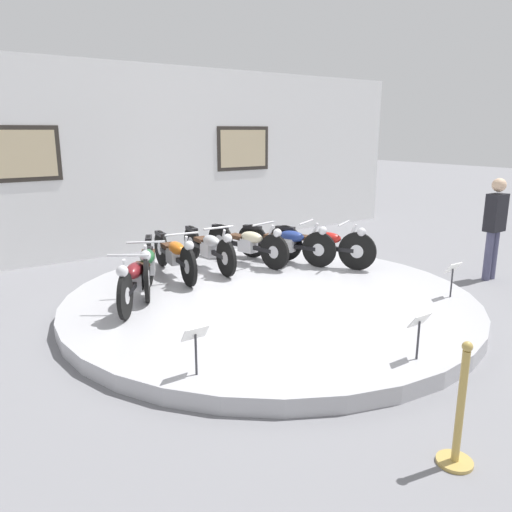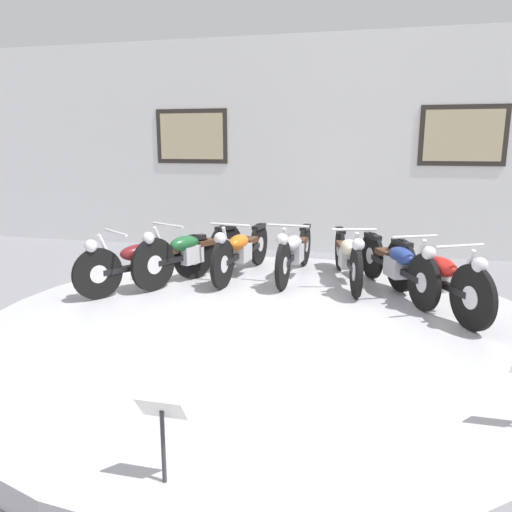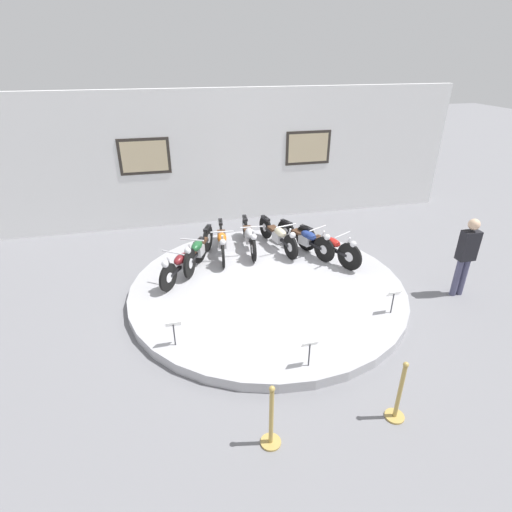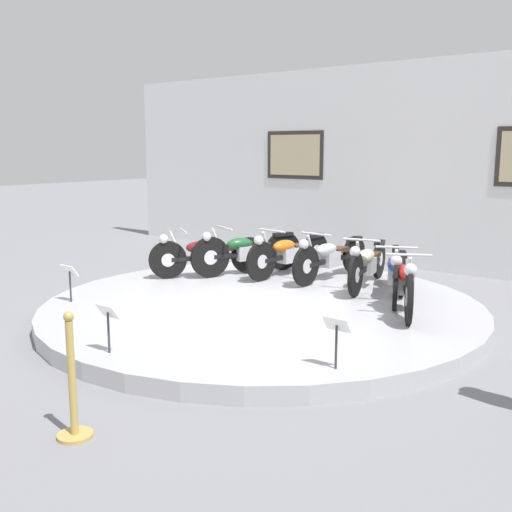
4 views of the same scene
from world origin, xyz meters
TOP-DOWN VIEW (x-y plane):
  - ground_plane at (0.00, 0.00)m, footprint 60.00×60.00m
  - display_platform at (0.00, 0.00)m, footprint 5.89×5.89m
  - back_wall at (0.00, 4.43)m, footprint 14.00×0.22m
  - motorcycle_maroon at (-1.71, 0.77)m, footprint 1.17×1.63m
  - motorcycle_green at (-1.32, 1.30)m, footprint 0.88×1.86m
  - motorcycle_orange at (-0.72, 1.65)m, footprint 0.54×1.97m
  - motorcycle_silver at (-0.00, 1.77)m, footprint 0.54×1.97m
  - motorcycle_cream at (0.72, 1.65)m, footprint 0.59×1.93m
  - motorcycle_blue at (1.33, 1.30)m, footprint 0.88×1.82m
  - motorcycle_red at (1.71, 0.77)m, footprint 0.97×1.81m
  - info_placard_front_left at (-2.06, -1.58)m, footprint 0.26×0.11m
  - info_placard_front_centre at (0.00, -2.60)m, footprint 0.26×0.11m
  - info_placard_front_right at (2.06, -1.58)m, footprint 0.26×0.11m
  - stanchion_post_right_of_entry at (0.92, -3.69)m, footprint 0.28×0.28m

SIDE VIEW (x-z plane):
  - ground_plane at x=0.00m, z-range 0.00..0.00m
  - display_platform at x=0.00m, z-range 0.00..0.19m
  - stanchion_post_right_of_entry at x=0.92m, z-range -0.17..0.86m
  - info_placard_front_left at x=-2.06m, z-range 0.31..0.82m
  - info_placard_front_centre at x=0.00m, z-range 0.31..0.82m
  - info_placard_front_right at x=2.06m, z-range 0.31..0.82m
  - motorcycle_maroon at x=-1.71m, z-range 0.18..0.96m
  - motorcycle_silver at x=0.00m, z-range 0.18..0.96m
  - motorcycle_cream at x=0.72m, z-range 0.18..0.96m
  - motorcycle_orange at x=-0.72m, z-range 0.18..0.97m
  - motorcycle_blue at x=1.33m, z-range 0.18..0.97m
  - motorcycle_red at x=1.71m, z-range 0.19..0.99m
  - motorcycle_green at x=-1.32m, z-range 0.19..0.99m
  - back_wall at x=0.00m, z-range 0.00..3.84m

